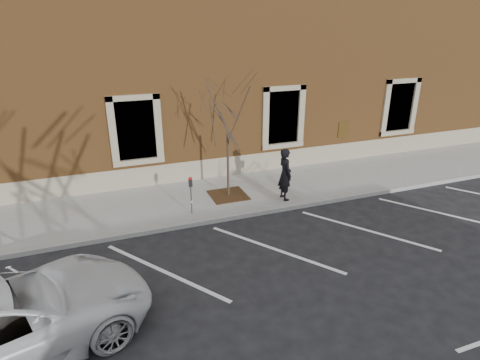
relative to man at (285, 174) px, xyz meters
name	(u,v)px	position (x,y,z in m)	size (l,w,h in m)	color
ground	(246,216)	(-1.69, -0.57, -1.10)	(120.00, 120.00, 0.00)	#28282B
sidewalk_near	(229,195)	(-1.69, 1.18, -1.02)	(40.00, 3.50, 0.15)	#AEADA4
curb_near	(247,215)	(-1.69, -0.62, -1.02)	(40.00, 0.12, 0.15)	#9E9E99
parking_stripes	(274,249)	(-1.69, -2.77, -1.09)	(28.00, 4.40, 0.01)	silver
building_civic	(187,70)	(-1.69, 7.17, 2.90)	(40.00, 8.62, 8.00)	brown
man	(285,174)	(0.00, 0.00, 0.00)	(0.69, 0.45, 1.89)	black
parking_meter	(191,189)	(-3.42, 0.01, -0.05)	(0.12, 0.09, 1.28)	#595B60
tree_grate	(228,195)	(-1.80, 0.96, -0.93)	(1.29, 1.29, 0.03)	#412714
sapling	(227,115)	(-1.80, 0.96, 2.06)	(2.58, 2.58, 4.30)	#3D2C25
white_truck	(2,324)	(-8.25, -4.56, -0.30)	(2.64, 5.73, 1.59)	silver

